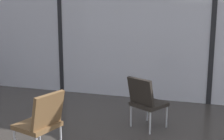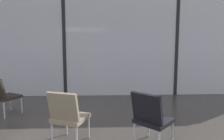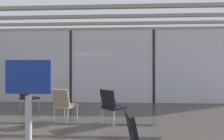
{
  "view_description": "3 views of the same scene",
  "coord_description": "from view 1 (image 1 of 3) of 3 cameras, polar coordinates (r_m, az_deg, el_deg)",
  "views": [
    {
      "loc": [
        -0.23,
        -0.82,
        1.76
      ],
      "look_at": [
        -1.26,
        2.36,
        1.15
      ],
      "focal_mm": 43.64,
      "sensor_mm": 36.0,
      "label": 1
    },
    {
      "loc": [
        1.21,
        -0.87,
        1.52
      ],
      "look_at": [
        1.44,
        4.54,
        0.88
      ],
      "focal_mm": 31.03,
      "sensor_mm": 36.0,
      "label": 2
    },
    {
      "loc": [
        2.17,
        -2.98,
        1.34
      ],
      "look_at": [
        1.61,
        8.1,
        1.38
      ],
      "focal_mm": 31.13,
      "sensor_mm": 36.0,
      "label": 3
    }
  ],
  "objects": [
    {
      "name": "window_mullion_1",
      "position": [
        6.02,
        20.38,
        7.49
      ],
      "size": [
        0.1,
        0.12,
        3.06
      ],
      "primitive_type": "cube",
      "color": "black",
      "rests_on": "ground"
    },
    {
      "name": "parked_airplane",
      "position": [
        12.07,
        19.96,
        11.49
      ],
      "size": [
        13.93,
        4.27,
        4.27
      ],
      "color": "silver",
      "rests_on": "ground"
    },
    {
      "name": "glass_curtain_wall",
      "position": [
        6.02,
        20.38,
        7.49
      ],
      "size": [
        14.0,
        0.08,
        3.06
      ],
      "primitive_type": "cube",
      "color": "silver",
      "rests_on": "ground"
    },
    {
      "name": "lounge_chair_2",
      "position": [
        3.7,
        -14.5,
        -10.07
      ],
      "size": [
        0.63,
        0.6,
        0.87
      ],
      "rotation": [
        0.0,
        0.0,
        4.45
      ],
      "color": "brown",
      "rests_on": "ground"
    },
    {
      "name": "lounge_chair_0",
      "position": [
        4.49,
        7.05,
        -6.17
      ],
      "size": [
        0.68,
        0.7,
        0.87
      ],
      "rotation": [
        0.0,
        0.0,
        2.61
      ],
      "color": "#28231E",
      "rests_on": "ground"
    },
    {
      "name": "window_mullion_0",
      "position": [
        6.85,
        -10.62,
        8.22
      ],
      "size": [
        0.1,
        0.12,
        3.06
      ],
      "primitive_type": "cube",
      "color": "black",
      "rests_on": "ground"
    }
  ]
}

